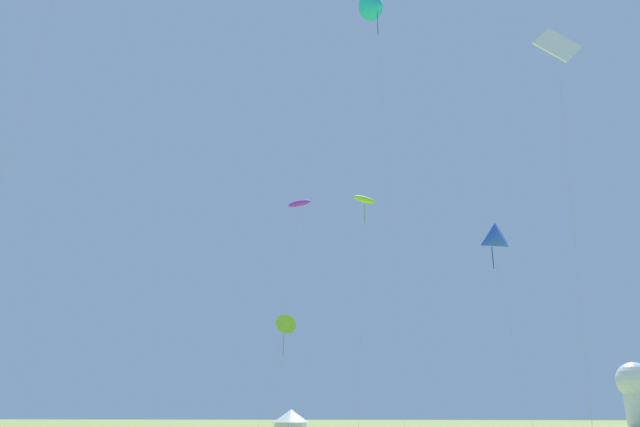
{
  "coord_description": "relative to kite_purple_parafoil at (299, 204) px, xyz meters",
  "views": [
    {
      "loc": [
        4.46,
        -4.53,
        2.17
      ],
      "look_at": [
        0.0,
        32.0,
        15.04
      ],
      "focal_mm": 32.08,
      "sensor_mm": 36.0,
      "label": 1
    }
  ],
  "objects": [
    {
      "name": "observatory_dome",
      "position": [
        50.74,
        63.12,
        -14.28
      ],
      "size": [
        6.4,
        6.4,
        10.8
      ],
      "color": "white",
      "rests_on": "ground"
    },
    {
      "name": "kite_cyan_delta",
      "position": [
        7.81,
        -6.32,
        16.17
      ],
      "size": [
        3.96,
        4.08,
        38.12
      ],
      "color": "#1EB7CC",
      "rests_on": "ground"
    },
    {
      "name": "kite_white_diamond",
      "position": [
        17.87,
        -19.71,
        1.47
      ],
      "size": [
        3.37,
        2.64,
        23.37
      ],
      "color": "white",
      "rests_on": "ground"
    },
    {
      "name": "kite_lime_parafoil",
      "position": [
        5.79,
        4.59,
        1.84
      ],
      "size": [
        2.69,
        3.61,
        22.65
      ],
      "color": "#99DB2D",
      "rests_on": "ground"
    },
    {
      "name": "festival_tent_center",
      "position": [
        -3.7,
        19.09,
        -18.86
      ],
      "size": [
        3.96,
        3.96,
        2.58
      ],
      "color": "white",
      "rests_on": "ground"
    },
    {
      "name": "kite_lime_delta",
      "position": [
        -2.16,
        5.22,
        -10.51
      ],
      "size": [
        3.26,
        3.74,
        10.97
      ],
      "color": "#99DB2D",
      "rests_on": "ground"
    },
    {
      "name": "kite_purple_parafoil",
      "position": [
        0.0,
        0.0,
        0.0
      ],
      "size": [
        2.96,
        2.84,
        20.75
      ],
      "color": "purple",
      "rests_on": "ground"
    },
    {
      "name": "kite_blue_delta",
      "position": [
        18.02,
        6.93,
        -2.07
      ],
      "size": [
        3.87,
        3.75,
        19.89
      ],
      "color": "blue",
      "rests_on": "ground"
    }
  ]
}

